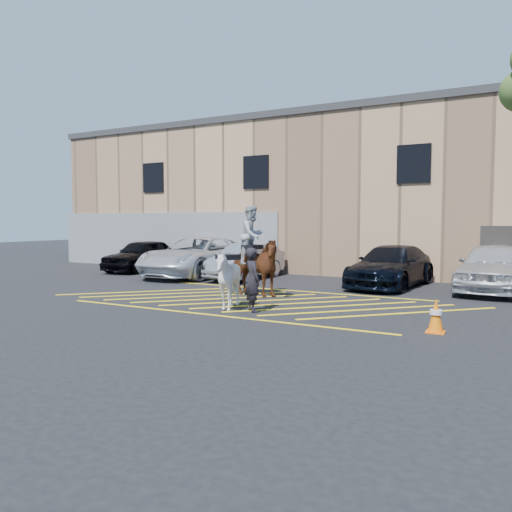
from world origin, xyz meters
The scene contains 12 objects.
ground centered at (0.00, 0.00, 0.00)m, with size 90.00×90.00×0.00m, color black.
car_black_suv centered at (-9.12, 5.03, 0.75)m, with size 1.78×4.42×1.51m, color black.
car_white_pickup centered at (-5.51, 4.49, 0.84)m, with size 2.80×6.07×1.69m, color silver.
car_silver_sedan centered at (-3.15, 4.57, 0.72)m, with size 1.53×4.39×1.45m, color #9A9EA8.
car_blue_suv centered at (2.67, 4.99, 0.74)m, with size 2.07×5.09×1.48m, color black.
car_white_suv centered at (6.03, 5.13, 0.84)m, with size 1.98×4.92×1.68m, color silver.
handler centered at (0.71, -1.88, 0.84)m, with size 0.61×0.40×1.68m, color black.
warehouse centered at (-0.01, 11.99, 3.65)m, with size 32.42×10.20×7.30m.
hatching_zone centered at (0.00, -0.30, 0.01)m, with size 12.60×5.12×0.01m.
mounted_bay centered at (-0.62, 0.50, 1.16)m, with size 2.31×1.35×2.87m.
saddled_white centered at (-0.03, -1.91, 0.80)m, with size 1.77×1.85×1.59m.
traffic_cone centered at (5.31, -2.18, 0.37)m, with size 0.40×0.40×0.73m.
Camera 1 is at (6.95, -13.20, 2.37)m, focal length 35.00 mm.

